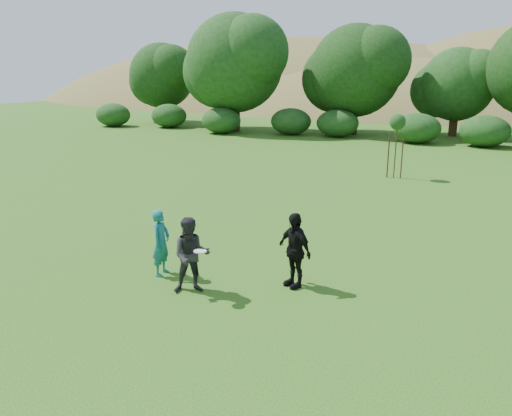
{
  "coord_description": "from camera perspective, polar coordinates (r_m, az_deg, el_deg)",
  "views": [
    {
      "loc": [
        5.47,
        -8.72,
        4.67
      ],
      "look_at": [
        0.0,
        3.0,
        1.1
      ],
      "focal_mm": 35.0,
      "sensor_mm": 36.0,
      "label": 1
    }
  ],
  "objects": [
    {
      "name": "frisbee",
      "position": [
        10.37,
        -6.4,
        -4.94
      ],
      "size": [
        0.27,
        0.27,
        0.04
      ],
      "color": "white",
      "rests_on": "ground"
    },
    {
      "name": "tree_row",
      "position": [
        37.48,
        22.33,
        14.63
      ],
      "size": [
        53.92,
        10.38,
        9.62
      ],
      "color": "#3A2616",
      "rests_on": "ground"
    },
    {
      "name": "hillside",
      "position": [
        79.18,
        20.07,
        2.34
      ],
      "size": [
        150.0,
        72.0,
        52.0
      ],
      "color": "olive",
      "rests_on": "ground"
    },
    {
      "name": "player_black",
      "position": [
        11.06,
        4.41,
        -4.81
      ],
      "size": [
        1.08,
        0.86,
        1.71
      ],
      "primitive_type": "imported",
      "rotation": [
        0.0,
        0.0,
        -0.52
      ],
      "color": "black",
      "rests_on": "ground"
    },
    {
      "name": "player_teal",
      "position": [
        11.87,
        -10.8,
        -3.91
      ],
      "size": [
        0.45,
        0.62,
        1.59
      ],
      "primitive_type": "imported",
      "rotation": [
        0.0,
        0.0,
        1.7
      ],
      "color": "#176B6A",
      "rests_on": "ground"
    },
    {
      "name": "sapling",
      "position": [
        23.04,
        15.87,
        9.24
      ],
      "size": [
        0.7,
        0.7,
        2.85
      ],
      "color": "#3A2617",
      "rests_on": "ground"
    },
    {
      "name": "player_grey",
      "position": [
        10.85,
        -7.4,
        -5.38
      ],
      "size": [
        1.03,
        0.97,
        1.68
      ],
      "primitive_type": "imported",
      "rotation": [
        0.0,
        0.0,
        0.56
      ],
      "color": "#272629",
      "rests_on": "ground"
    },
    {
      "name": "ground",
      "position": [
        11.3,
        -6.52,
        -9.08
      ],
      "size": [
        120.0,
        120.0,
        0.0
      ],
      "primitive_type": "plane",
      "color": "#19470C",
      "rests_on": "ground"
    }
  ]
}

